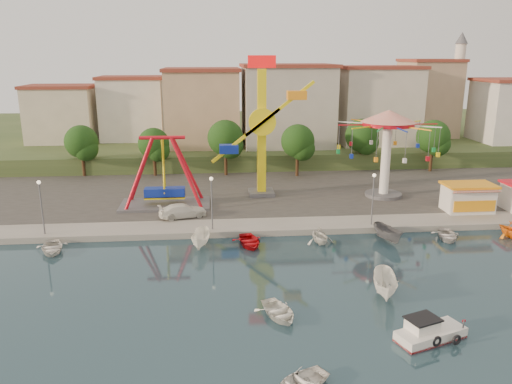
{
  "coord_description": "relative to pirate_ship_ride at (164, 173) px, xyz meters",
  "views": [
    {
      "loc": [
        -7.75,
        -33.51,
        17.15
      ],
      "look_at": [
        -3.61,
        14.0,
        4.0
      ],
      "focal_mm": 35.0,
      "sensor_mm": 36.0,
      "label": 1
    }
  ],
  "objects": [
    {
      "name": "moored_boat_5",
      "position": [
        21.92,
        -11.54,
        -3.62
      ],
      "size": [
        2.59,
        4.27,
        1.55
      ],
      "primitive_type": "imported",
      "rotation": [
        0.0,
        0.0,
        0.29
      ],
      "color": "#5B5C61",
      "rests_on": "ground"
    },
    {
      "name": "van",
      "position": [
        2.2,
        -4.35,
        -3.07
      ],
      "size": [
        5.34,
        3.31,
        1.44
      ],
      "primitive_type": "imported",
      "rotation": [
        0.0,
        0.0,
        1.85
      ],
      "color": "white",
      "rests_on": "quay_deck"
    },
    {
      "name": "tree_3",
      "position": [
        17.29,
        13.02,
        1.16
      ],
      "size": [
        4.68,
        4.68,
        7.32
      ],
      "color": "#382314",
      "rests_on": "quay_deck"
    },
    {
      "name": "asphalt_pad",
      "position": [
        13.29,
        8.66,
        -3.79
      ],
      "size": [
        90.0,
        28.0,
        0.01
      ],
      "primitive_type": "cube",
      "color": "#4C4944",
      "rests_on": "quay_deck"
    },
    {
      "name": "building_4",
      "position": [
        32.36,
        30.86,
        3.22
      ],
      "size": [
        10.75,
        9.23,
        9.24
      ],
      "primitive_type": "cube",
      "color": "beige",
      "rests_on": "hill_terrace"
    },
    {
      "name": "building_5",
      "position": [
        45.66,
        28.99,
        4.21
      ],
      "size": [
        12.77,
        10.96,
        11.21
      ],
      "primitive_type": "cube",
      "color": "tan",
      "rests_on": "hill_terrace"
    },
    {
      "name": "quay_deck",
      "position": [
        13.29,
        40.66,
        -4.09
      ],
      "size": [
        200.0,
        100.0,
        0.6
      ],
      "primitive_type": "cube",
      "color": "#9E998E",
      "rests_on": "ground"
    },
    {
      "name": "tree_0",
      "position": [
        -12.71,
        15.64,
        1.08
      ],
      "size": [
        4.6,
        4.6,
        7.19
      ],
      "color": "#382314",
      "rests_on": "quay_deck"
    },
    {
      "name": "hill_terrace",
      "position": [
        13.29,
        45.66,
        -2.89
      ],
      "size": [
        200.0,
        60.0,
        3.0
      ],
      "primitive_type": "cube",
      "color": "#384C26",
      "rests_on": "ground"
    },
    {
      "name": "booth_left",
      "position": [
        33.12,
        -4.85,
        -2.23
      ],
      "size": [
        5.4,
        3.78,
        3.08
      ],
      "color": "white",
      "rests_on": "quay_deck"
    },
    {
      "name": "moored_boat_6",
      "position": [
        27.8,
        -11.54,
        -4.01
      ],
      "size": [
        3.48,
        4.22,
        0.76
      ],
      "primitive_type": "imported",
      "rotation": [
        0.0,
        0.0,
        -0.26
      ],
      "color": "silver",
      "rests_on": "ground"
    },
    {
      "name": "wave_swinger",
      "position": [
        25.97,
        1.74,
        3.8
      ],
      "size": [
        11.6,
        11.6,
        10.4
      ],
      "color": "#59595E",
      "rests_on": "quay_deck"
    },
    {
      "name": "building_2",
      "position": [
        5.11,
        30.62,
        4.22
      ],
      "size": [
        11.95,
        9.28,
        11.23
      ],
      "primitive_type": "cube",
      "color": "tan",
      "rests_on": "hill_terrace"
    },
    {
      "name": "skiff",
      "position": [
        17.93,
        -22.35,
        -3.54
      ],
      "size": [
        2.7,
        4.72,
        1.72
      ],
      "primitive_type": "imported",
      "rotation": [
        0.0,
        0.0,
        -0.24
      ],
      "color": "white",
      "rests_on": "ground"
    },
    {
      "name": "minaret",
      "position": [
        49.29,
        32.66,
        8.15
      ],
      "size": [
        2.8,
        2.8,
        18.0
      ],
      "color": "silver",
      "rests_on": "hill_terrace"
    },
    {
      "name": "lamp_post_2",
      "position": [
        21.29,
        -8.34,
        -1.29
      ],
      "size": [
        0.14,
        0.14,
        5.0
      ],
      "primitive_type": "cylinder",
      "color": "#59595E",
      "rests_on": "quay_deck"
    },
    {
      "name": "lamp_post_1",
      "position": [
        5.29,
        -8.34,
        -1.29
      ],
      "size": [
        0.14,
        0.14,
        5.0
      ],
      "primitive_type": "cylinder",
      "color": "#59595E",
      "rests_on": "quay_deck"
    },
    {
      "name": "cabin_motorboat",
      "position": [
        18.67,
        -28.32,
        -3.97
      ],
      "size": [
        4.81,
        3.14,
        1.58
      ],
      "rotation": [
        0.0,
        0.0,
        0.35
      ],
      "color": "white",
      "rests_on": "ground"
    },
    {
      "name": "tree_4",
      "position": [
        27.29,
        16.02,
        1.35
      ],
      "size": [
        4.86,
        4.86,
        7.6
      ],
      "color": "#382314",
      "rests_on": "quay_deck"
    },
    {
      "name": "kamikaze_tower",
      "position": [
        11.73,
        3.44,
        4.01
      ],
      "size": [
        8.11,
        3.1,
        16.5
      ],
      "color": "#59595E",
      "rests_on": "quay_deck"
    },
    {
      "name": "moored_boat_3",
      "position": [
        8.7,
        -11.54,
        -3.98
      ],
      "size": [
        3.42,
        4.35,
        0.82
      ],
      "primitive_type": "imported",
      "rotation": [
        0.0,
        0.0,
        0.16
      ],
      "color": "red",
      "rests_on": "ground"
    },
    {
      "name": "ground",
      "position": [
        13.29,
        -21.34,
        -4.39
      ],
      "size": [
        200.0,
        200.0,
        0.0
      ],
      "primitive_type": "plane",
      "color": "#142B39",
      "rests_on": "ground"
    },
    {
      "name": "lamp_post_0",
      "position": [
        -10.71,
        -8.34,
        -1.29
      ],
      "size": [
        0.14,
        0.14,
        5.0
      ],
      "primitive_type": "cylinder",
      "color": "#59595E",
      "rests_on": "quay_deck"
    },
    {
      "name": "tree_5",
      "position": [
        37.29,
        14.2,
        1.31
      ],
      "size": [
        4.83,
        4.83,
        7.54
      ],
      "color": "#382314",
      "rests_on": "quay_deck"
    },
    {
      "name": "moored_boat_0",
      "position": [
        -9.14,
        -11.54,
        -4.0
      ],
      "size": [
        3.65,
        4.4,
        0.79
      ],
      "primitive_type": "imported",
      "rotation": [
        0.0,
        0.0,
        0.27
      ],
      "color": "silver",
      "rests_on": "ground"
    },
    {
      "name": "moored_boat_4",
      "position": [
        15.34,
        -11.54,
        -3.62
      ],
      "size": [
        3.19,
        3.48,
        1.55
      ],
      "primitive_type": "imported",
      "rotation": [
        0.0,
        0.0,
        0.25
      ],
      "color": "silver",
      "rests_on": "ground"
    },
    {
      "name": "building_0",
      "position": [
        -20.08,
        24.73,
        4.54
      ],
      "size": [
        9.26,
        9.53,
        11.87
      ],
      "primitive_type": "cube",
      "color": "beige",
      "rests_on": "hill_terrace"
    },
    {
      "name": "rowboat_b",
      "position": [
        9.86,
        -32.34,
        -4.03
      ],
      "size": [
        4.26,
        3.96,
        0.72
      ],
      "primitive_type": "imported",
      "rotation": [
        0.0,
        0.0,
        -1.0
      ],
      "color": "white",
      "rests_on": "ground"
    },
    {
      "name": "tree_1",
      "position": [
        -2.71,
        14.9,
        0.81
      ],
      "size": [
        4.35,
        4.35,
        6.8
      ],
      "color": "#382314",
      "rests_on": "quay_deck"
    },
    {
      "name": "building_1",
      "position": [
        -8.03,
        30.05,
        2.92
      ],
      "size": [
        12.33,
        9.01,
        8.63
      ],
      "primitive_type": "cube",
      "color": "silver",
      "rests_on": "hill_terrace"
    },
    {
      "name": "building_3",
      "position": [
        18.9,
        27.46,
        3.2
      ],
      "size": [
        12.59,
        10.5,
        9.2
      ],
      "primitive_type": "cube",
      "color": "beige",
      "rests_on": "hill_terrace"
    },
    {
      "name": "moored_boat_7",
      "position": [
        34.2,
        -11.54,
        -3.59
      ],
      "size": [
        3.27,
        3.58,
        1.6
      ],
      "primitive_type": "imported",
      "rotation": [
        0.0,
        0.0,
        0.24
      ],
      "color": "orange",
      "rests_on": "ground"
    },
    {
      "name": "tree_2",
      "position": [
        7.29,
        14.47,
        1.52
      ],
      "size": [
        5.02,
        5.02,
        7.85
      ],
      "color": "#382314",
      "rests_on": "quay_deck"
    },
    {
      "name": "rowboat_a",
      "position": [
        9.71,
        -24.76,
        -4.02
      ],
      "size": [
        3.67,
        4.3,
        0.75
      ],
      "primitive_type": "imported",
      "rotation": [
        0.0,
        0.0,
        0.34
      ],
      "color": "white",
      "rests_on": "ground"
    },
    {
      "name": "pirate_ship_ride",
      "position": [
        0.0,
        0.0,
        0.0
      ],
      "size": [
        10.0,
        5.0,
        8.0
      ],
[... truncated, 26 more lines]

